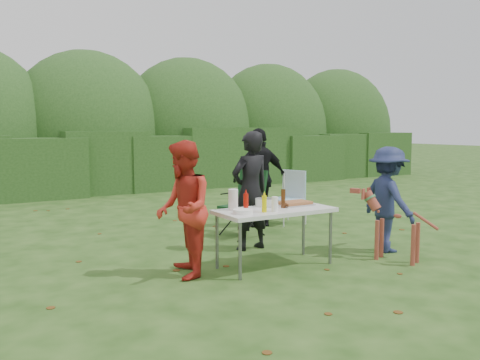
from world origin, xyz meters
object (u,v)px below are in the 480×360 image
camping_chair (242,203)px  mustard_bottle (264,204)px  folding_table (275,213)px  dog (397,227)px  person_cook (250,191)px  ketchup_bottle (246,203)px  beer_bottle (283,199)px  paper_towel_roll (233,200)px  child (388,199)px  person_red_jacket (183,209)px  person_black_puffy (260,177)px  lawn_chair (286,197)px

camping_chair → mustard_bottle: bearing=49.5°
camping_chair → folding_table: bearing=54.9°
dog → mustard_bottle: (-1.78, 0.49, 0.38)m
person_cook → ketchup_bottle: (-0.65, -0.93, -0.00)m
beer_bottle → paper_towel_roll: (-0.63, 0.19, 0.01)m
folding_table → dog: size_ratio=1.55×
dog → ketchup_bottle: bearing=50.0°
person_cook → child: 1.96m
person_cook → mustard_bottle: person_cook is taller
dog → folding_table: bearing=45.4°
person_red_jacket → beer_bottle: 1.32m
person_black_puffy → ketchup_bottle: person_black_puffy is taller
person_cook → beer_bottle: (-0.09, -0.93, 0.01)m
person_cook → paper_towel_roll: person_cook is taller
person_red_jacket → dog: (2.70, -0.81, -0.35)m
dog → person_red_jacket: bearing=51.2°
child → mustard_bottle: (-2.09, 0.03, 0.09)m
beer_bottle → lawn_chair: bearing=53.0°
person_black_puffy → camping_chair: size_ratio=1.62×
person_black_puffy → ketchup_bottle: size_ratio=7.94×
dog → lawn_chair: size_ratio=0.99×
person_red_jacket → beer_bottle: person_red_jacket is taller
dog → beer_bottle: size_ratio=4.02×
paper_towel_roll → dog: bearing=-22.3°
folding_table → lawn_chair: size_ratio=1.53×
folding_table → person_red_jacket: 1.20m
folding_table → mustard_bottle: mustard_bottle is taller
beer_bottle → person_red_jacket: bearing=172.3°
mustard_bottle → paper_towel_roll: size_ratio=0.77×
folding_table → beer_bottle: (0.13, 0.01, 0.17)m
paper_towel_roll → child: bearing=-9.0°
beer_bottle → folding_table: bearing=-177.7°
child → mustard_bottle: bearing=96.5°
person_cook → person_black_puffy: (1.06, 1.37, 0.02)m
person_cook → paper_towel_roll: 1.02m
person_cook → person_red_jacket: size_ratio=1.06×
person_black_puffy → camping_chair: person_black_puffy is taller
person_red_jacket → beer_bottle: (1.31, -0.18, 0.05)m
person_red_jacket → child: (3.01, -0.35, -0.06)m
child → lawn_chair: bearing=7.3°
folding_table → mustard_bottle: (-0.26, -0.14, 0.15)m
person_cook → lawn_chair: 2.12m
person_cook → dog: size_ratio=1.77×
person_red_jacket → dog: size_ratio=1.67×
person_black_puffy → folding_table: bearing=66.1°
child → folding_table: bearing=91.9°
camping_chair → ketchup_bottle: camping_chair is taller
person_red_jacket → mustard_bottle: 0.98m
camping_chair → lawn_chair: 1.33m
person_cook → ketchup_bottle: size_ratio=7.77×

